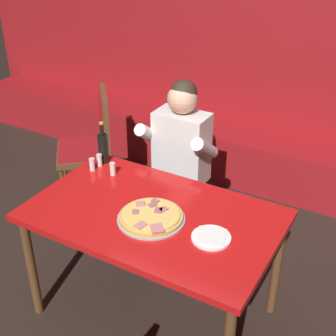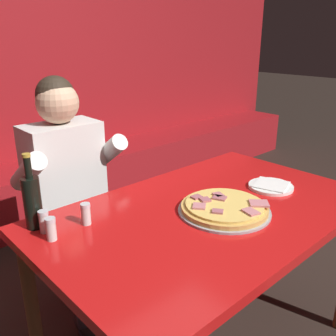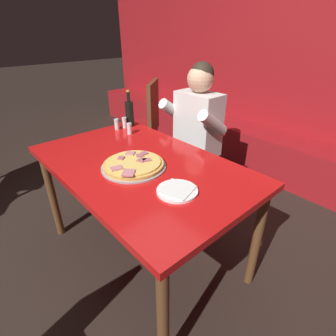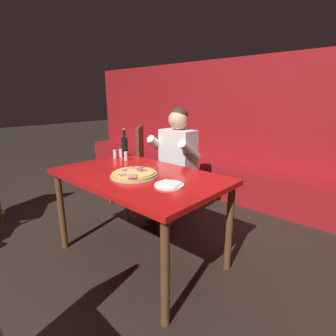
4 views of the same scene
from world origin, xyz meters
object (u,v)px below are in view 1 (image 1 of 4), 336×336
main_dining_table (153,224)px  pizza (151,217)px  beer_bottle (103,147)px  shaker_red_pepper_flakes (99,161)px  plate_white_paper (211,237)px  shaker_black_pepper (113,169)px  shaker_oregano (92,165)px  dining_chair_far_left (93,141)px  diner_seated_blue_shirt (176,161)px

main_dining_table → pizza: pizza is taller
beer_bottle → shaker_red_pepper_flakes: 0.09m
plate_white_paper → shaker_black_pepper: 0.88m
pizza → shaker_black_pepper: shaker_black_pepper is taller
main_dining_table → plate_white_paper: plate_white_paper is taller
main_dining_table → beer_bottle: beer_bottle is taller
shaker_red_pepper_flakes → shaker_oregano: bearing=-95.8°
pizza → beer_bottle: 0.75m
plate_white_paper → shaker_oregano: shaker_oregano is taller
shaker_black_pepper → dining_chair_far_left: (-0.67, 0.63, -0.23)m
plate_white_paper → diner_seated_blue_shirt: 0.99m
main_dining_table → dining_chair_far_left: size_ratio=1.42×
dining_chair_far_left → pizza: bearing=-38.9°
dining_chair_far_left → plate_white_paper: bearing=-31.2°
plate_white_paper → pizza: bearing=-178.2°
diner_seated_blue_shirt → pizza: bearing=-70.7°
main_dining_table → plate_white_paper: size_ratio=6.75×
shaker_red_pepper_flakes → dining_chair_far_left: 0.82m
shaker_black_pepper → dining_chair_far_left: size_ratio=0.09×
main_dining_table → beer_bottle: (-0.60, 0.34, 0.19)m
shaker_red_pepper_flakes → shaker_oregano: (-0.01, -0.07, 0.00)m
main_dining_table → shaker_red_pepper_flakes: size_ratio=16.49×
plate_white_paper → diner_seated_blue_shirt: (-0.63, 0.75, -0.08)m
pizza → diner_seated_blue_shirt: size_ratio=0.30×
shaker_black_pepper → plate_white_paper: bearing=-18.8°
plate_white_paper → diner_seated_blue_shirt: diner_seated_blue_shirt is taller
diner_seated_blue_shirt → shaker_oregano: bearing=-126.0°
shaker_black_pepper → shaker_red_pepper_flakes: bearing=160.7°
shaker_black_pepper → dining_chair_far_left: bearing=137.0°
diner_seated_blue_shirt → shaker_red_pepper_flakes: bearing=-129.6°
plate_white_paper → shaker_black_pepper: (-0.83, 0.28, 0.03)m
beer_bottle → shaker_red_pepper_flakes: size_ratio=3.40×
shaker_black_pepper → dining_chair_far_left: dining_chair_far_left is taller
pizza → shaker_black_pepper: (-0.47, 0.29, 0.02)m
beer_bottle → diner_seated_blue_shirt: 0.54m
dining_chair_far_left → shaker_oregano: bearing=-51.1°
shaker_red_pepper_flakes → shaker_oregano: 0.07m
shaker_oregano → plate_white_paper: bearing=-15.0°
main_dining_table → dining_chair_far_left: 1.42m
main_dining_table → dining_chair_far_left: dining_chair_far_left is taller
plate_white_paper → shaker_black_pepper: shaker_black_pepper is taller
shaker_oregano → shaker_red_pepper_flakes: bearing=84.2°
pizza → diner_seated_blue_shirt: 0.82m
shaker_red_pepper_flakes → shaker_black_pepper: size_ratio=1.00×
shaker_black_pepper → diner_seated_blue_shirt: bearing=66.7°
shaker_red_pepper_flakes → main_dining_table: bearing=-25.6°
shaker_oregano → diner_seated_blue_shirt: bearing=54.0°
beer_bottle → pizza: bearing=-33.0°
beer_bottle → diner_seated_blue_shirt: size_ratio=0.23×
shaker_oregano → dining_chair_far_left: dining_chair_far_left is taller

